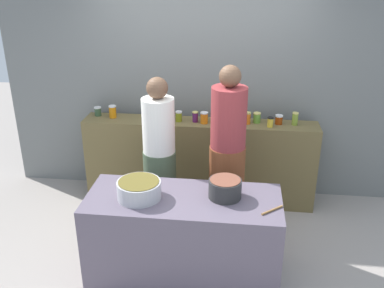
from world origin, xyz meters
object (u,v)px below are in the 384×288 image
(preserve_jar_10, at_px, (279,120))
(cooking_pot_left, at_px, (139,190))
(preserve_jar_5, at_px, (204,118))
(cook_with_tongs, at_px, (160,164))
(cooking_pot_center, at_px, (225,188))
(wooden_spoon, at_px, (272,210))
(preserve_jar_3, at_px, (179,116))
(preserve_jar_6, at_px, (218,119))
(preserve_jar_8, at_px, (257,118))
(preserve_jar_0, at_px, (98,111))
(cook_in_cap, at_px, (227,162))
(preserve_jar_7, at_px, (248,118))
(preserve_jar_9, at_px, (270,122))
(preserve_jar_2, at_px, (167,115))
(preserve_jar_4, at_px, (195,117))
(preserve_jar_1, at_px, (113,112))
(preserve_jar_11, at_px, (295,119))

(preserve_jar_10, bearing_deg, cooking_pot_left, -130.77)
(preserve_jar_5, bearing_deg, cook_with_tongs, -123.05)
(cooking_pot_center, bearing_deg, wooden_spoon, -24.67)
(preserve_jar_3, xyz_separation_m, preserve_jar_6, (0.45, -0.03, -0.00))
(preserve_jar_5, xyz_separation_m, preserve_jar_8, (0.59, 0.09, -0.01))
(preserve_jar_3, bearing_deg, preserve_jar_6, -4.29)
(preserve_jar_0, bearing_deg, preserve_jar_10, -1.07)
(preserve_jar_8, relative_size, cook_in_cap, 0.07)
(wooden_spoon, bearing_deg, preserve_jar_8, 93.85)
(preserve_jar_7, height_order, preserve_jar_8, preserve_jar_7)
(preserve_jar_6, xyz_separation_m, preserve_jar_7, (0.33, 0.04, 0.01))
(preserve_jar_8, bearing_deg, preserve_jar_9, -39.20)
(preserve_jar_3, bearing_deg, preserve_jar_5, -5.35)
(cook_in_cap, bearing_deg, preserve_jar_6, 102.54)
(cooking_pot_center, bearing_deg, preserve_jar_2, 118.51)
(preserve_jar_5, relative_size, cook_with_tongs, 0.08)
(preserve_jar_0, xyz_separation_m, preserve_jar_10, (2.11, -0.04, -0.00))
(preserve_jar_3, relative_size, cook_with_tongs, 0.07)
(preserve_jar_8, bearing_deg, preserve_jar_10, -3.82)
(cook_in_cap, bearing_deg, cooking_pot_center, -89.31)
(preserve_jar_3, height_order, preserve_jar_8, preserve_jar_3)
(cook_with_tongs, relative_size, cook_in_cap, 0.93)
(preserve_jar_4, relative_size, preserve_jar_7, 0.89)
(preserve_jar_0, bearing_deg, cook_with_tongs, -39.89)
(preserve_jar_3, relative_size, preserve_jar_8, 1.01)
(preserve_jar_0, xyz_separation_m, cook_with_tongs, (0.87, -0.73, -0.29))
(preserve_jar_2, height_order, wooden_spoon, preserve_jar_2)
(preserve_jar_2, xyz_separation_m, preserve_jar_10, (1.26, 0.04, -0.01))
(preserve_jar_0, xyz_separation_m, cooking_pot_center, (1.58, -1.41, -0.16))
(cook_with_tongs, distance_m, cook_in_cap, 0.70)
(preserve_jar_0, height_order, cooking_pot_center, preserve_jar_0)
(preserve_jar_5, xyz_separation_m, cook_in_cap, (0.29, -0.62, -0.24))
(preserve_jar_8, distance_m, cooking_pot_left, 1.81)
(preserve_jar_8, xyz_separation_m, wooden_spoon, (0.11, -1.57, -0.24))
(preserve_jar_0, xyz_separation_m, preserve_jar_7, (1.76, -0.07, 0.01))
(cook_with_tongs, bearing_deg, preserve_jar_5, 56.95)
(preserve_jar_0, distance_m, preserve_jar_10, 2.11)
(preserve_jar_1, distance_m, preserve_jar_10, 1.92)
(preserve_jar_2, distance_m, preserve_jar_8, 1.02)
(preserve_jar_1, bearing_deg, cook_with_tongs, -45.23)
(preserve_jar_7, distance_m, preserve_jar_11, 0.53)
(preserve_jar_6, xyz_separation_m, cook_with_tongs, (-0.56, -0.61, -0.30))
(preserve_jar_10, height_order, cooking_pot_center, preserve_jar_10)
(wooden_spoon, bearing_deg, preserve_jar_6, 110.07)
(preserve_jar_2, height_order, preserve_jar_5, preserve_jar_5)
(preserve_jar_2, height_order, cook_with_tongs, cook_with_tongs)
(preserve_jar_4, bearing_deg, preserve_jar_1, 178.21)
(cooking_pot_center, bearing_deg, cook_with_tongs, 135.75)
(preserve_jar_2, bearing_deg, preserve_jar_0, 174.95)
(preserve_jar_0, height_order, preserve_jar_1, preserve_jar_1)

